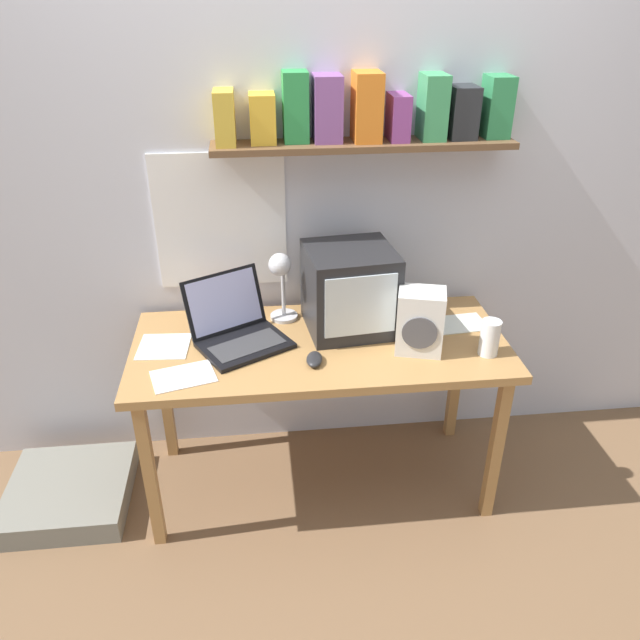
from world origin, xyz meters
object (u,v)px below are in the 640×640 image
at_px(open_notebook, 452,324).
at_px(floor_cushion, 69,493).
at_px(computer_mouse, 314,359).
at_px(loose_paper_near_laptop, 183,376).
at_px(corner_desk, 320,357).
at_px(laptop, 236,326).
at_px(desk_lamp, 281,276).
at_px(juice_glass, 489,339).
at_px(loose_paper_near_monitor, 164,346).
at_px(crt_monitor, 350,289).
at_px(space_heater, 420,321).

height_order(open_notebook, floor_cushion, open_notebook).
bearing_deg(computer_mouse, loose_paper_near_laptop, -175.04).
relative_size(corner_desk, floor_cushion, 2.94).
distance_m(laptop, desk_lamp, 0.27).
xyz_separation_m(juice_glass, computer_mouse, (-0.67, 0.01, -0.05)).
bearing_deg(laptop, desk_lamp, 4.54).
relative_size(laptop, computer_mouse, 3.89).
distance_m(computer_mouse, loose_paper_near_monitor, 0.60).
distance_m(computer_mouse, loose_paper_near_laptop, 0.48).
xyz_separation_m(crt_monitor, desk_lamp, (-0.27, 0.07, 0.04)).
distance_m(desk_lamp, open_notebook, 0.74).
bearing_deg(floor_cushion, space_heater, -3.31).
relative_size(corner_desk, juice_glass, 10.40).
relative_size(laptop, desk_lamp, 1.39).
distance_m(space_heater, floor_cushion, 1.67).
distance_m(corner_desk, space_heater, 0.43).
bearing_deg(loose_paper_near_monitor, laptop, 4.81).
relative_size(laptop, loose_paper_near_laptop, 1.73).
distance_m(space_heater, computer_mouse, 0.43).
bearing_deg(loose_paper_near_laptop, laptop, 51.90).
bearing_deg(floor_cushion, laptop, 4.98).
bearing_deg(floor_cushion, crt_monitor, 5.80).
xyz_separation_m(corner_desk, crt_monitor, (0.13, 0.11, 0.24)).
xyz_separation_m(crt_monitor, loose_paper_near_monitor, (-0.75, -0.08, -0.17)).
xyz_separation_m(desk_lamp, open_notebook, (0.70, -0.10, -0.21)).
bearing_deg(open_notebook, corner_desk, -172.05).
height_order(juice_glass, floor_cushion, juice_glass).
distance_m(crt_monitor, space_heater, 0.32).
relative_size(laptop, space_heater, 1.76).
height_order(desk_lamp, floor_cushion, desk_lamp).
xyz_separation_m(juice_glass, open_notebook, (-0.07, 0.24, -0.06)).
xyz_separation_m(laptop, space_heater, (0.70, -0.15, 0.06)).
distance_m(corner_desk, loose_paper_near_monitor, 0.62).
distance_m(laptop, juice_glass, 0.98).
bearing_deg(laptop, corner_desk, -37.82).
relative_size(loose_paper_near_laptop, floor_cushion, 0.50).
height_order(loose_paper_near_monitor, loose_paper_near_laptop, same).
bearing_deg(crt_monitor, corner_desk, -146.03).
xyz_separation_m(open_notebook, floor_cushion, (-1.65, -0.09, -0.68)).
height_order(crt_monitor, computer_mouse, crt_monitor).
height_order(juice_glass, loose_paper_near_monitor, juice_glass).
relative_size(desk_lamp, loose_paper_near_monitor, 1.53).
height_order(corner_desk, crt_monitor, crt_monitor).
bearing_deg(desk_lamp, corner_desk, -38.84).
distance_m(crt_monitor, desk_lamp, 0.28).
relative_size(space_heater, computer_mouse, 2.21).
xyz_separation_m(laptop, desk_lamp, (0.19, 0.12, 0.15)).
xyz_separation_m(computer_mouse, loose_paper_near_laptop, (-0.48, -0.04, -0.01)).
height_order(crt_monitor, open_notebook, crt_monitor).
bearing_deg(crt_monitor, juice_glass, -34.47).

